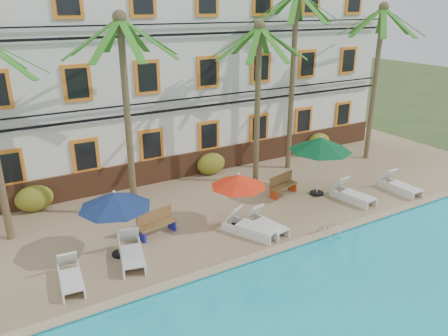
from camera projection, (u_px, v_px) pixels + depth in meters
ground at (263, 244)px, 15.97m from camera, size 100.00×100.00×0.00m
pool_deck at (201, 193)px, 19.97m from camera, size 30.00×12.00×0.25m
pool_coping at (278, 249)px, 15.14m from camera, size 30.00×0.35×0.06m
hotel_building at (154, 64)px, 22.15m from camera, size 25.40×6.44×10.22m
palm_b at (125, 91)px, 15.97m from camera, size 4.21×4.21×7.82m
palm_c at (258, 82)px, 19.32m from camera, size 4.21×4.21×7.39m
palm_d at (294, 58)px, 20.82m from camera, size 4.21×4.21×8.80m
palm_e at (377, 62)px, 22.39m from camera, size 4.21×4.21×8.11m
shrub_left at (34, 198)px, 17.82m from camera, size 1.50×0.90×1.10m
shrub_mid at (211, 164)px, 21.69m from camera, size 1.50×0.90×1.10m
shrub_right at (318, 143)px, 24.99m from camera, size 1.50×0.90×1.10m
umbrella_blue at (115, 200)px, 14.12m from camera, size 2.39×2.39×2.39m
umbrella_red at (238, 181)px, 16.25m from camera, size 2.14×2.14×2.14m
umbrella_green at (321, 144)px, 18.78m from camera, size 2.73×2.73×2.73m
lounger_a at (70, 276)px, 13.20m from camera, size 0.82×1.87×0.86m
lounger_b at (131, 252)px, 14.42m from camera, size 1.18×2.15×0.96m
lounger_c at (249, 226)px, 16.11m from camera, size 1.59×2.18×0.98m
lounger_d at (265, 223)px, 16.37m from camera, size 0.98×1.92×0.87m
lounger_e at (352, 194)px, 18.84m from camera, size 0.98×2.06×0.94m
lounger_f at (399, 185)px, 19.75m from camera, size 0.72×1.98×0.93m
bench_left at (156, 223)px, 16.01m from camera, size 1.56×0.77×0.93m
bench_right at (282, 185)px, 19.40m from camera, size 1.57×0.82×0.93m
pool_ladder at (328, 235)px, 16.11m from camera, size 0.54×0.74×0.74m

